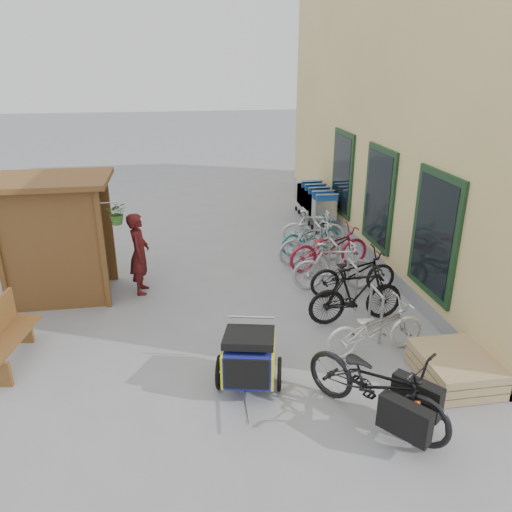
{
  "coord_description": "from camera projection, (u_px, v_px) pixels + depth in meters",
  "views": [
    {
      "loc": [
        -0.88,
        -7.04,
        4.44
      ],
      "look_at": [
        0.5,
        1.5,
        1.0
      ],
      "focal_mm": 35.0,
      "sensor_mm": 36.0,
      "label": 1
    }
  ],
  "objects": [
    {
      "name": "child_trailer",
      "position": [
        249.0,
        356.0,
        7.06
      ],
      "size": [
        1.01,
        1.61,
        0.93
      ],
      "rotation": [
        0.0,
        0.0,
        -0.22
      ],
      "color": "#1B2496",
      "rests_on": "ground"
    },
    {
      "name": "pallet_stack",
      "position": [
        455.0,
        368.0,
        7.32
      ],
      "size": [
        1.0,
        1.2,
        0.4
      ],
      "color": "tan",
      "rests_on": "ground"
    },
    {
      "name": "bench",
      "position": [
        1.0,
        336.0,
        7.62
      ],
      "size": [
        0.71,
        1.58,
        0.96
      ],
      "rotation": [
        0.0,
        0.0,
        -0.17
      ],
      "color": "brown",
      "rests_on": "ground"
    },
    {
      "name": "shopping_carts",
      "position": [
        314.0,
        199.0,
        14.36
      ],
      "size": [
        0.63,
        2.51,
        1.14
      ],
      "color": "silver",
      "rests_on": "ground"
    },
    {
      "name": "bike_3",
      "position": [
        334.0,
        266.0,
        10.1
      ],
      "size": [
        1.75,
        0.69,
        1.03
      ],
      "primitive_type": "imported",
      "rotation": [
        0.0,
        0.0,
        1.45
      ],
      "color": "#B6B6BB",
      "rests_on": "ground"
    },
    {
      "name": "bike_4",
      "position": [
        329.0,
        248.0,
        11.12
      ],
      "size": [
        2.01,
        1.01,
        1.01
      ],
      "primitive_type": "imported",
      "rotation": [
        0.0,
        0.0,
        1.76
      ],
      "color": "maroon",
      "rests_on": "ground"
    },
    {
      "name": "bike_2",
      "position": [
        353.0,
        273.0,
        9.91
      ],
      "size": [
        1.82,
        0.73,
        0.94
      ],
      "primitive_type": "imported",
      "rotation": [
        0.0,
        0.0,
        1.63
      ],
      "color": "black",
      "rests_on": "ground"
    },
    {
      "name": "bike_7",
      "position": [
        313.0,
        228.0,
        12.48
      ],
      "size": [
        1.63,
        0.76,
        0.95
      ],
      "primitive_type": "imported",
      "rotation": [
        0.0,
        0.0,
        1.36
      ],
      "color": "silver",
      "rests_on": "ground"
    },
    {
      "name": "cargo_bike",
      "position": [
        378.0,
        385.0,
        6.39
      ],
      "size": [
        1.84,
        2.1,
        1.09
      ],
      "rotation": [
        0.0,
        0.0,
        0.65
      ],
      "color": "black",
      "rests_on": "ground"
    },
    {
      "name": "bike_0",
      "position": [
        375.0,
        328.0,
        7.93
      ],
      "size": [
        1.77,
        0.83,
        0.89
      ],
      "primitive_type": "imported",
      "rotation": [
        0.0,
        0.0,
        1.71
      ],
      "color": "silver",
      "rests_on": "ground"
    },
    {
      "name": "building",
      "position": [
        481.0,
        100.0,
        12.03
      ],
      "size": [
        6.07,
        13.0,
        7.0
      ],
      "color": "#E0C481",
      "rests_on": "ground"
    },
    {
      "name": "ground",
      "position": [
        241.0,
        347.0,
        8.23
      ],
      "size": [
        80.0,
        80.0,
        0.0
      ],
      "primitive_type": "plane",
      "color": "gray"
    },
    {
      "name": "bike_6",
      "position": [
        311.0,
        236.0,
        12.11
      ],
      "size": [
        1.72,
        1.0,
        0.85
      ],
      "primitive_type": "imported",
      "rotation": [
        0.0,
        0.0,
        1.85
      ],
      "color": "#1D6F74",
      "rests_on": "ground"
    },
    {
      "name": "bike_rack",
      "position": [
        333.0,
        257.0,
        10.58
      ],
      "size": [
        0.05,
        5.35,
        0.86
      ],
      "color": "#A5A8AD",
      "rests_on": "ground"
    },
    {
      "name": "bike_5",
      "position": [
        312.0,
        243.0,
        11.42
      ],
      "size": [
        1.72,
        0.74,
        1.0
      ],
      "primitive_type": "imported",
      "rotation": [
        0.0,
        0.0,
        1.74
      ],
      "color": "#B6B6BB",
      "rests_on": "ground"
    },
    {
      "name": "kiosk",
      "position": [
        51.0,
        222.0,
        9.44
      ],
      "size": [
        2.49,
        1.65,
        2.4
      ],
      "color": "brown",
      "rests_on": "ground"
    },
    {
      "name": "person_kiosk",
      "position": [
        139.0,
        254.0,
        9.89
      ],
      "size": [
        0.44,
        0.63,
        1.66
      ],
      "primitive_type": "imported",
      "rotation": [
        0.0,
        0.0,
        1.51
      ],
      "color": "maroon",
      "rests_on": "ground"
    },
    {
      "name": "bike_1",
      "position": [
        356.0,
        295.0,
        8.85
      ],
      "size": [
        1.79,
        0.6,
        1.06
      ],
      "primitive_type": "imported",
      "rotation": [
        0.0,
        0.0,
        1.63
      ],
      "color": "black",
      "rests_on": "ground"
    }
  ]
}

